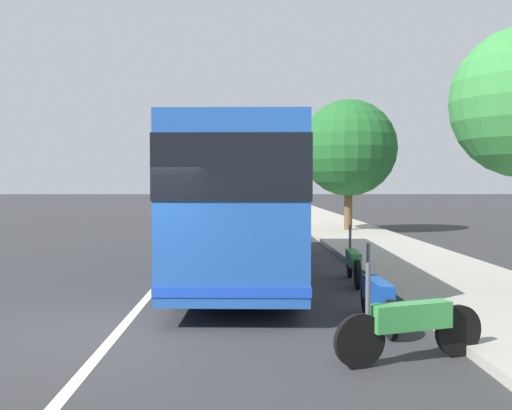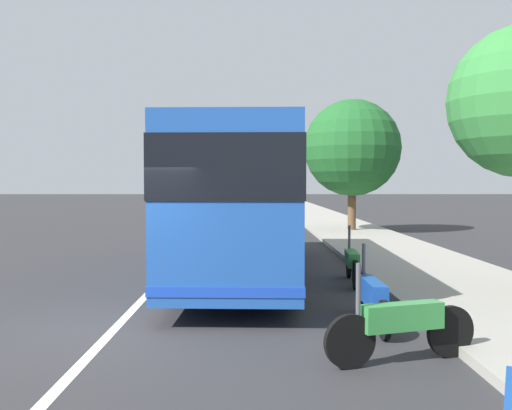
# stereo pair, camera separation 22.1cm
# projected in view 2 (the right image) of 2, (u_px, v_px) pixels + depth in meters

# --- Properties ---
(ground_plane) EXTENTS (220.00, 220.00, 0.00)m
(ground_plane) POSITION_uv_depth(u_px,v_px,m) (114.00, 330.00, 8.72)
(ground_plane) COLOR #2D2D30
(sidewalk_curb) EXTENTS (110.00, 3.60, 0.14)m
(sidewalk_curb) POSITION_uv_depth(u_px,v_px,m) (387.00, 249.00, 18.74)
(sidewalk_curb) COLOR #9E998E
(sidewalk_curb) RESTS_ON ground
(lane_divider_line) EXTENTS (110.00, 0.16, 0.01)m
(lane_divider_line) POSITION_uv_depth(u_px,v_px,m) (188.00, 251.00, 18.71)
(lane_divider_line) COLOR silver
(lane_divider_line) RESTS_ON ground
(coach_bus) EXTENTS (10.92, 2.86, 3.40)m
(coach_bus) POSITION_uv_depth(u_px,v_px,m) (244.00, 195.00, 13.91)
(coach_bus) COLOR #1E4C9E
(coach_bus) RESTS_ON ground
(motorcycle_angled) EXTENTS (0.73, 2.05, 1.29)m
(motorcycle_angled) POSITION_uv_depth(u_px,v_px,m) (401.00, 325.00, 7.08)
(motorcycle_angled) COLOR black
(motorcycle_angled) RESTS_ON ground
(motorcycle_by_tree) EXTENTS (2.16, 0.25, 1.24)m
(motorcycle_by_tree) POSITION_uv_depth(u_px,v_px,m) (372.00, 297.00, 8.93)
(motorcycle_by_tree) COLOR black
(motorcycle_by_tree) RESTS_ON ground
(motorcycle_far_end) EXTENTS (2.16, 0.33, 1.26)m
(motorcycle_far_end) POSITION_uv_depth(u_px,v_px,m) (352.00, 263.00, 12.77)
(motorcycle_far_end) COLOR black
(motorcycle_far_end) RESTS_ON ground
(car_ahead_same_lane) EXTENTS (4.55, 2.09, 1.41)m
(car_ahead_same_lane) POSITION_uv_depth(u_px,v_px,m) (259.00, 204.00, 44.17)
(car_ahead_same_lane) COLOR black
(car_ahead_same_lane) RESTS_ON ground
(car_side_street) EXTENTS (4.42, 1.98, 1.63)m
(car_side_street) POSITION_uv_depth(u_px,v_px,m) (194.00, 205.00, 39.09)
(car_side_street) COLOR gold
(car_side_street) RESTS_ON ground
(roadside_tree_mid_block) EXTENTS (4.39, 4.39, 6.07)m
(roadside_tree_mid_block) POSITION_uv_depth(u_px,v_px,m) (352.00, 148.00, 25.71)
(roadside_tree_mid_block) COLOR brown
(roadside_tree_mid_block) RESTS_ON ground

